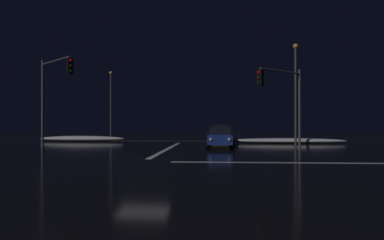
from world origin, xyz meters
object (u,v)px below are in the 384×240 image
at_px(sedan_black, 221,135).
at_px(streetlamp_right_near, 296,86).
at_px(sedan_silver, 220,133).
at_px(streetlamp_left_far, 111,99).
at_px(sedan_blue, 220,137).
at_px(traffic_signal_nw, 53,85).
at_px(traffic_signal_ne, 283,92).
at_px(sedan_white, 219,131).
at_px(sedan_red, 220,130).

distance_m(sedan_black, streetlamp_right_near, 7.87).
height_order(sedan_silver, streetlamp_left_far, streetlamp_left_far).
xyz_separation_m(sedan_blue, traffic_signal_nw, (-11.81, -2.72, 3.75)).
xyz_separation_m(traffic_signal_ne, streetlamp_left_far, (-18.24, 22.58, 0.94)).
relative_size(sedan_black, traffic_signal_ne, 0.76).
distance_m(sedan_blue, traffic_signal_nw, 12.69).
distance_m(traffic_signal_ne, streetlamp_right_near, 6.97).
bearing_deg(streetlamp_left_far, traffic_signal_ne, -51.07).
height_order(sedan_blue, streetlamp_right_near, streetlamp_right_near).
bearing_deg(sedan_blue, sedan_black, 89.52).
bearing_deg(sedan_black, traffic_signal_nw, -143.49).
bearing_deg(sedan_blue, sedan_white, 90.30).
bearing_deg(sedan_blue, traffic_signal_ne, -31.87).
height_order(sedan_black, sedan_white, same).
xyz_separation_m(sedan_blue, streetlamp_right_near, (6.37, 3.91, 4.16)).
relative_size(traffic_signal_nw, streetlamp_left_far, 0.78).
bearing_deg(sedan_white, sedan_blue, -89.70).
xyz_separation_m(sedan_silver, streetlamp_right_near, (6.38, -8.41, 4.16)).
xyz_separation_m(sedan_silver, sedan_white, (-0.08, 5.72, 0.00)).
xyz_separation_m(traffic_signal_nw, traffic_signal_ne, (16.10, 0.05, -0.59)).
distance_m(sedan_black, traffic_signal_nw, 15.23).
height_order(sedan_black, traffic_signal_nw, traffic_signal_nw).
relative_size(sedan_blue, traffic_signal_nw, 0.66).
xyz_separation_m(sedan_black, traffic_signal_nw, (-11.86, -8.78, 3.75)).
height_order(sedan_blue, traffic_signal_nw, traffic_signal_nw).
bearing_deg(traffic_signal_ne, sedan_blue, 148.13).
distance_m(traffic_signal_nw, streetlamp_left_far, 22.74).
distance_m(sedan_white, sedan_red, 6.44).
height_order(traffic_signal_ne, streetlamp_right_near, streetlamp_right_near).
relative_size(sedan_silver, sedan_white, 1.00).
bearing_deg(sedan_silver, streetlamp_right_near, -52.79).
bearing_deg(sedan_black, streetlamp_left_far, 135.30).
xyz_separation_m(traffic_signal_nw, streetlamp_left_far, (-2.14, 22.64, 0.35)).
relative_size(sedan_white, sedan_red, 1.00).
bearing_deg(sedan_silver, streetlamp_left_far, 151.41).
relative_size(sedan_blue, streetlamp_right_near, 0.51).
relative_size(sedan_white, traffic_signal_nw, 0.66).
distance_m(sedan_white, streetlamp_left_far, 14.57).
relative_size(traffic_signal_nw, streetlamp_right_near, 0.76).
distance_m(sedan_blue, sedan_white, 18.04).
xyz_separation_m(sedan_silver, traffic_signal_nw, (-11.80, -15.04, 3.75)).
relative_size(sedan_silver, streetlamp_right_near, 0.51).
bearing_deg(streetlamp_left_far, sedan_silver, -28.59).
xyz_separation_m(sedan_red, traffic_signal_ne, (4.24, -27.15, 3.16)).
bearing_deg(sedan_blue, sedan_silver, 90.07).
relative_size(sedan_white, streetlamp_left_far, 0.51).
relative_size(sedan_red, traffic_signal_nw, 0.66).
height_order(traffic_signal_ne, streetlamp_left_far, streetlamp_left_far).
bearing_deg(streetlamp_left_far, streetlamp_right_near, -38.22).
distance_m(sedan_silver, traffic_signal_ne, 15.91).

